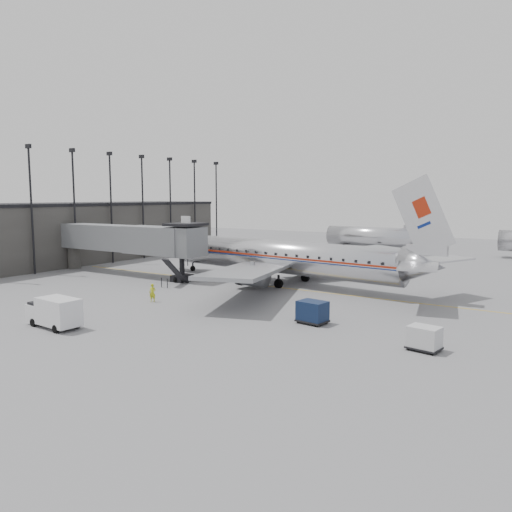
{
  "coord_description": "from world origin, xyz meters",
  "views": [
    {
      "loc": [
        26.44,
        -37.4,
        9.25
      ],
      "look_at": [
        -0.59,
        4.96,
        3.2
      ],
      "focal_mm": 35.0,
      "sensor_mm": 36.0,
      "label": 1
    }
  ],
  "objects": [
    {
      "name": "terminal",
      "position": [
        -34.0,
        10.0,
        4.0
      ],
      "size": [
        12.0,
        46.0,
        8.0
      ],
      "primitive_type": "cube",
      "color": "#3A3734",
      "rests_on": "ground"
    },
    {
      "name": "ground",
      "position": [
        0.0,
        0.0,
        0.0
      ],
      "size": [
        160.0,
        160.0,
        0.0
      ],
      "primitive_type": "plane",
      "color": "slate",
      "rests_on": "ground"
    },
    {
      "name": "floodlight_masts",
      "position": [
        -27.5,
        13.0,
        8.36
      ],
      "size": [
        0.9,
        42.25,
        15.25
      ],
      "color": "black",
      "rests_on": "ground"
    },
    {
      "name": "distant_aircraft_near",
      "position": [
        -1.79,
        42.0,
        2.73
      ],
      "size": [
        16.39,
        3.2,
        10.26
      ],
      "color": "silver",
      "rests_on": "ground"
    },
    {
      "name": "airliner",
      "position": [
        0.7,
        8.36,
        2.81
      ],
      "size": [
        35.29,
        32.54,
        11.18
      ],
      "rotation": [
        0.0,
        0.0,
        -0.11
      ],
      "color": "silver",
      "rests_on": "ground"
    },
    {
      "name": "baggage_cart_navy",
      "position": [
        10.77,
        -5.18,
        0.88
      ],
      "size": [
        2.32,
        1.9,
        1.65
      ],
      "rotation": [
        0.0,
        0.0,
        -0.15
      ],
      "color": "#0E1C3A",
      "rests_on": "ground"
    },
    {
      "name": "service_van",
      "position": [
        -4.18,
        -16.0,
        1.13
      ],
      "size": [
        4.71,
        2.12,
        2.16
      ],
      "rotation": [
        0.0,
        0.0,
        -0.08
      ],
      "color": "silver",
      "rests_on": "ground"
    },
    {
      "name": "apron_line",
      "position": [
        3.0,
        6.0,
        0.01
      ],
      "size": [
        60.0,
        0.15,
        0.01
      ],
      "primitive_type": "cube",
      "rotation": [
        0.0,
        0.0,
        1.57
      ],
      "color": "gold",
      "rests_on": "ground"
    },
    {
      "name": "ramp_worker",
      "position": [
        -4.39,
        -6.0,
        0.81
      ],
      "size": [
        0.69,
        0.59,
        1.61
      ],
      "primitive_type": "imported",
      "rotation": [
        0.0,
        0.0,
        0.41
      ],
      "color": "#B3BF16",
      "rests_on": "ground"
    },
    {
      "name": "baggage_cart_white",
      "position": [
        19.3,
        -7.39,
        0.79
      ],
      "size": [
        2.09,
        1.72,
        1.48
      ],
      "rotation": [
        0.0,
        0.0,
        -0.17
      ],
      "color": "#BDBDBF",
      "rests_on": "ground"
    },
    {
      "name": "jet_bridge",
      "position": [
        -16.66,
        3.67,
        4.18
      ],
      "size": [
        21.0,
        6.2,
        7.1
      ],
      "color": "#5A5C5F",
      "rests_on": "ground"
    }
  ]
}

